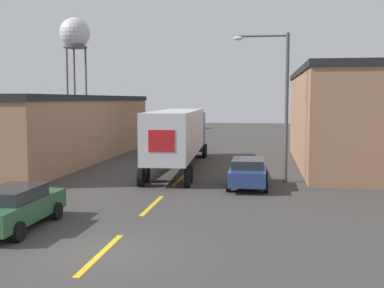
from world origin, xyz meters
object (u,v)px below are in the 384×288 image
Objects in this scene: parked_car_right_mid at (248,172)px; water_tower at (75,35)px; street_lamp at (280,96)px; semi_truck at (180,133)px; parked_car_left_near at (14,207)px.

parked_car_right_mid is 0.28× the size of water_tower.
street_lamp is (29.15, -42.92, -9.42)m from water_tower.
street_lamp is at bearing -38.91° from semi_truck.
water_tower is 2.05× the size of street_lamp.
parked_car_right_mid is 54.15m from water_tower.
parked_car_left_near is at bearing -129.97° from parked_car_right_mid.
semi_truck reaches higher than parked_car_left_near.
parked_car_right_mid is at bearing -58.36° from water_tower.
street_lamp is at bearing 47.02° from parked_car_right_mid.
parked_car_right_mid is at bearing -132.98° from street_lamp.
water_tower reaches higher than parked_car_right_mid.
semi_truck reaches higher than parked_car_right_mid.
semi_truck is 0.94× the size of water_tower.
semi_truck is 8.24m from street_lamp.
parked_car_right_mid is at bearing -56.28° from semi_truck.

